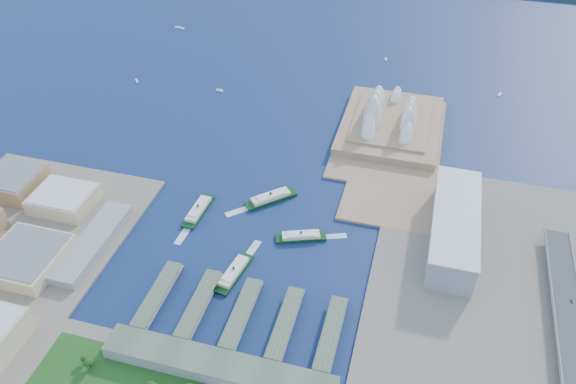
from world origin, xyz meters
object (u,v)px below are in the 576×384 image
(ferry_d, at_px, (301,235))
(opera_house, at_px, (393,109))
(ferry_b, at_px, (271,196))
(ferry_c, at_px, (234,271))
(ferry_a, at_px, (198,209))
(car_c, at_px, (572,302))
(toaster_building, at_px, (454,227))

(ferry_d, bearing_deg, opera_house, -35.82)
(ferry_b, relative_size, ferry_c, 1.06)
(ferry_a, distance_m, ferry_b, 83.77)
(opera_house, height_order, ferry_d, opera_house)
(ferry_c, bearing_deg, ferry_d, -117.52)
(car_c, bearing_deg, ferry_b, 165.21)
(ferry_a, height_order, car_c, car_c)
(toaster_building, distance_m, ferry_d, 159.84)
(opera_house, height_order, ferry_c, opera_house)
(ferry_d, bearing_deg, toaster_building, -96.72)
(ferry_a, bearing_deg, toaster_building, 8.73)
(ferry_b, height_order, ferry_c, ferry_b)
(ferry_b, relative_size, ferry_d, 1.14)
(ferry_b, distance_m, ferry_d, 72.09)
(ferry_a, xyz_separation_m, ferry_d, (121.71, -10.17, -0.45))
(ferry_b, relative_size, car_c, 14.11)
(ferry_b, height_order, ferry_d, ferry_b)
(toaster_building, xyz_separation_m, ferry_a, (-276.08, -28.30, -14.99))
(opera_house, height_order, toaster_building, opera_house)
(opera_house, height_order, ferry_b, opera_house)
(toaster_building, xyz_separation_m, ferry_c, (-205.68, -106.69, -15.07))
(opera_house, bearing_deg, ferry_a, -129.18)
(ferry_a, relative_size, car_c, 13.47)
(ferry_b, distance_m, car_c, 323.64)
(ferry_c, bearing_deg, car_c, -163.66)
(toaster_building, distance_m, ferry_a, 277.93)
(toaster_building, bearing_deg, car_c, -32.17)
(opera_house, distance_m, ferry_a, 295.72)
(ferry_c, bearing_deg, toaster_building, -143.15)
(ferry_c, bearing_deg, ferry_a, -38.64)
(toaster_building, distance_m, ferry_b, 204.79)
(ferry_a, distance_m, ferry_d, 122.14)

